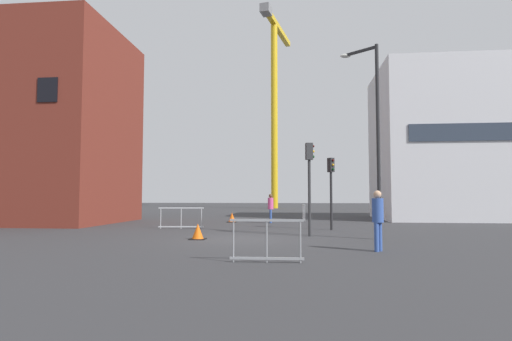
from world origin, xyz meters
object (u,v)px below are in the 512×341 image
object	(u,v)px
traffic_light_island	(331,181)
traffic_light_crosswalk	(309,173)
traffic_cone_striped	(198,232)
streetlamp_tall	(374,125)
traffic_cone_on_verge	(232,218)
construction_crane	(275,88)
pedestrian_walking	(378,216)
pedestrian_waiting	(271,206)

from	to	relation	value
traffic_light_island	traffic_light_crosswalk	xyz separation A→B (m)	(-1.14, -3.30, 0.21)
traffic_light_crosswalk	traffic_cone_striped	world-z (taller)	traffic_light_crosswalk
streetlamp_tall	traffic_cone_on_verge	distance (m)	12.62
traffic_light_island	traffic_light_crosswalk	world-z (taller)	traffic_light_crosswalk
construction_crane	pedestrian_walking	bearing A→B (deg)	-82.65
pedestrian_walking	traffic_cone_on_verge	bearing A→B (deg)	116.52
traffic_light_island	traffic_light_crosswalk	distance (m)	3.49
traffic_cone_on_verge	pedestrian_walking	bearing A→B (deg)	-63.48
streetlamp_tall	traffic_light_crosswalk	size ratio (longest dim) A/B	1.97
streetlamp_tall	pedestrian_waiting	world-z (taller)	streetlamp_tall
traffic_cone_striped	streetlamp_tall	bearing A→B (deg)	6.38
traffic_cone_on_verge	traffic_cone_striped	bearing A→B (deg)	-88.12
traffic_cone_on_verge	construction_crane	bearing A→B (deg)	88.02
streetlamp_tall	traffic_cone_striped	distance (m)	7.99
pedestrian_walking	traffic_cone_striped	bearing A→B (deg)	155.55
traffic_cone_striped	traffic_cone_on_verge	bearing A→B (deg)	91.88
construction_crane	streetlamp_tall	bearing A→B (deg)	-81.18
streetlamp_tall	pedestrian_waiting	distance (m)	10.73
traffic_light_island	traffic_cone_on_verge	xyz separation A→B (m)	(-5.79, 5.37, -2.11)
construction_crane	pedestrian_waiting	distance (m)	33.92
traffic_light_island	traffic_cone_striped	distance (m)	7.66
traffic_cone_striped	pedestrian_walking	bearing A→B (deg)	-24.45
streetlamp_tall	traffic_cone_striped	xyz separation A→B (m)	(-6.78, -0.76, -4.15)
traffic_light_island	traffic_light_crosswalk	bearing A→B (deg)	-109.09
pedestrian_waiting	pedestrian_walking	bearing A→B (deg)	-72.11
traffic_light_crosswalk	traffic_cone_on_verge	distance (m)	10.10
streetlamp_tall	traffic_light_island	bearing A→B (deg)	107.68
traffic_light_crosswalk	traffic_cone_striped	distance (m)	5.16
traffic_light_crosswalk	pedestrian_walking	size ratio (longest dim) A/B	2.12
traffic_light_crosswalk	pedestrian_walking	world-z (taller)	traffic_light_crosswalk
pedestrian_walking	streetlamp_tall	bearing A→B (deg)	81.11
pedestrian_walking	traffic_cone_on_verge	size ratio (longest dim) A/B	2.98
streetlamp_tall	traffic_cone_striped	bearing A→B (deg)	-173.62
construction_crane	traffic_cone_on_verge	size ratio (longest dim) A/B	42.48
construction_crane	traffic_cone_striped	xyz separation A→B (m)	(-0.69, -40.03, -16.10)
traffic_cone_on_verge	traffic_light_island	bearing A→B (deg)	-42.88
streetlamp_tall	pedestrian_walking	world-z (taller)	streetlamp_tall
pedestrian_waiting	traffic_cone_striped	bearing A→B (deg)	-102.29
traffic_light_crosswalk	pedestrian_waiting	world-z (taller)	traffic_light_crosswalk
pedestrian_walking	traffic_light_crosswalk	bearing A→B (deg)	113.15
streetlamp_tall	pedestrian_walking	bearing A→B (deg)	-98.89
traffic_light_island	traffic_cone_striped	bearing A→B (deg)	-137.75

